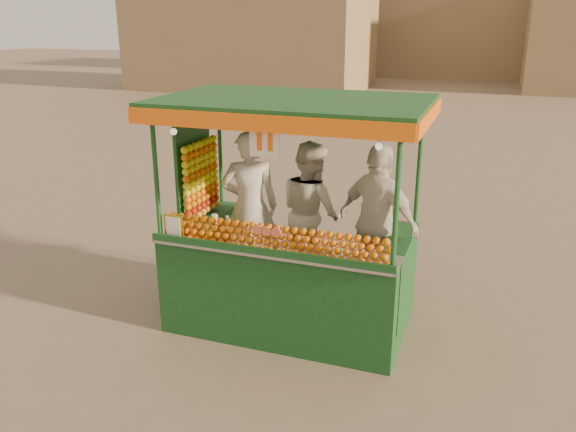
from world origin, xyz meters
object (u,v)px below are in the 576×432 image
(juice_cart, at_px, (283,256))
(vendor_left, at_px, (250,207))
(vendor_middle, at_px, (311,212))
(vendor_right, at_px, (378,222))

(juice_cart, height_order, vendor_left, juice_cart)
(vendor_middle, bearing_deg, juice_cart, 122.54)
(vendor_left, height_order, vendor_right, vendor_left)
(vendor_right, bearing_deg, juice_cart, 51.97)
(juice_cart, relative_size, vendor_right, 1.58)
(vendor_left, bearing_deg, vendor_right, 160.79)
(vendor_middle, xyz_separation_m, vendor_right, (0.76, -0.15, 0.03))
(vendor_left, relative_size, vendor_right, 1.04)
(juice_cart, xyz_separation_m, vendor_middle, (0.10, 0.59, 0.29))
(vendor_right, bearing_deg, vendor_middle, 14.08)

